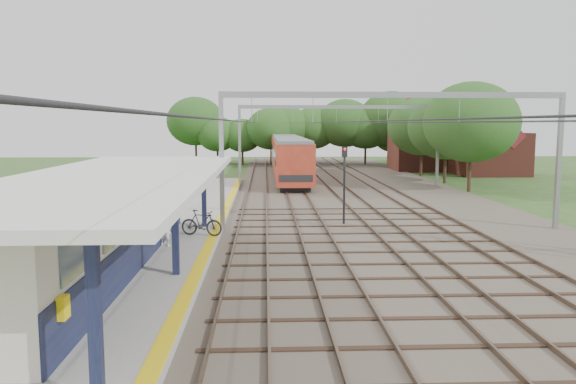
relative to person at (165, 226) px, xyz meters
name	(u,v)px	position (x,y,z in m)	size (l,w,h in m)	color
ground	(386,353)	(7.08, -10.56, -1.17)	(160.00, 160.00, 0.00)	#2D4C1E
ballast_bed	(354,194)	(11.08, 19.44, -1.12)	(18.00, 90.00, 0.10)	#473D33
platform	(169,234)	(-0.42, 3.44, -1.00)	(5.00, 52.00, 0.35)	gray
yellow_stripe	(216,230)	(1.83, 3.44, -0.82)	(0.45, 52.00, 0.01)	yellow
station_building	(95,221)	(-1.80, -3.56, 0.87)	(3.41, 18.00, 3.40)	beige
canopy	(117,178)	(-0.69, -4.56, 2.47)	(6.40, 20.00, 3.44)	#101533
rail_tracks	(322,192)	(8.58, 19.44, -1.00)	(11.80, 88.00, 0.15)	brown
catenary_system	(357,123)	(10.46, 14.72, 4.34)	(17.22, 88.00, 7.00)	gray
tree_band	(319,128)	(10.92, 46.56, 3.75)	(31.72, 30.88, 8.82)	#382619
house_near	(490,147)	(28.08, 35.44, 1.81)	(7.00, 6.12, 7.89)	brown
house_far	(427,143)	(23.08, 41.44, 2.06)	(8.00, 6.12, 8.66)	brown
person	(165,226)	(0.00, 0.00, 0.00)	(0.60, 0.39, 1.65)	white
bicycle	(202,223)	(1.31, 2.05, -0.23)	(0.56, 1.97, 1.19)	black
train	(286,153)	(6.58, 38.28, 1.06)	(3.07, 38.18, 4.02)	black
signal_post	(344,177)	(8.43, 6.23, 1.45)	(0.32, 0.28, 4.22)	black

